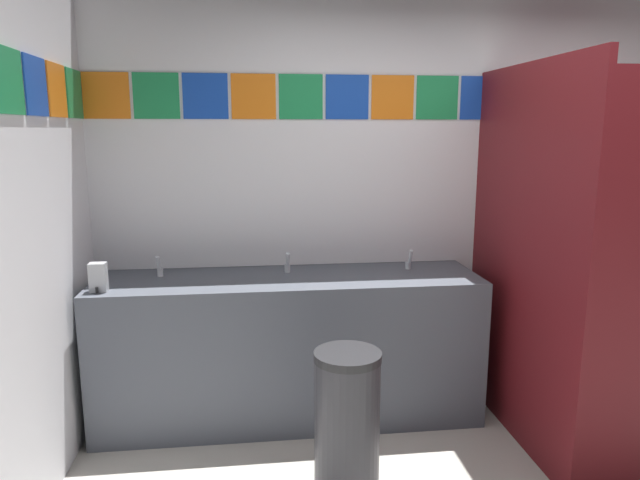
% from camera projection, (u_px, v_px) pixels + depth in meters
% --- Properties ---
extents(wall_back, '(4.37, 0.09, 2.72)m').
position_uv_depth(wall_back, '(431.00, 191.00, 3.81)').
color(wall_back, silver).
rests_on(wall_back, ground_plane).
extents(vanity_counter, '(2.31, 0.61, 0.90)m').
position_uv_depth(vanity_counter, '(289.00, 345.00, 3.53)').
color(vanity_counter, '#4C515B').
rests_on(vanity_counter, ground_plane).
extents(faucet_left, '(0.04, 0.10, 0.14)m').
position_uv_depth(faucet_left, '(159.00, 268.00, 3.43)').
color(faucet_left, silver).
rests_on(faucet_left, vanity_counter).
extents(faucet_center, '(0.04, 0.10, 0.14)m').
position_uv_depth(faucet_center, '(287.00, 265.00, 3.52)').
color(faucet_center, silver).
rests_on(faucet_center, vanity_counter).
extents(faucet_right, '(0.04, 0.10, 0.14)m').
position_uv_depth(faucet_right, '(409.00, 261.00, 3.61)').
color(faucet_right, silver).
rests_on(faucet_right, vanity_counter).
extents(soap_dispenser, '(0.09, 0.09, 0.16)m').
position_uv_depth(soap_dispenser, '(98.00, 277.00, 3.12)').
color(soap_dispenser, '#B7BABF').
rests_on(soap_dispenser, vanity_counter).
extents(stall_divider, '(0.92, 1.33, 2.12)m').
position_uv_depth(stall_divider, '(576.00, 267.00, 2.99)').
color(stall_divider, maroon).
rests_on(stall_divider, ground_plane).
extents(toilet, '(0.39, 0.49, 0.74)m').
position_uv_depth(toilet, '(579.00, 362.00, 3.67)').
color(toilet, white).
rests_on(toilet, ground_plane).
extents(trash_bin, '(0.33, 0.33, 0.73)m').
position_uv_depth(trash_bin, '(347.00, 422.00, 2.79)').
color(trash_bin, '#333338').
rests_on(trash_bin, ground_plane).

